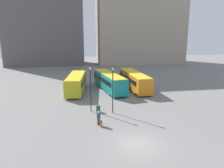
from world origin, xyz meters
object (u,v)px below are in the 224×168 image
at_px(bus_1, 109,81).
at_px(suitcase, 101,124).
at_px(bus_2, 134,80).
at_px(trash_bin, 98,109).
at_px(lamp_post_0, 91,86).
at_px(bus_0, 76,83).
at_px(traveler, 99,117).
at_px(lamp_post_1, 113,87).

relative_size(bus_1, suitcase, 15.49).
bearing_deg(bus_2, bus_1, 91.26).
xyz_separation_m(bus_2, trash_bin, (-7.75, -11.25, -1.17)).
xyz_separation_m(suitcase, lamp_post_0, (-0.71, 5.07, 3.05)).
bearing_deg(bus_0, bus_2, -78.93).
relative_size(traveler, trash_bin, 1.89).
xyz_separation_m(bus_2, traveler, (-8.13, -15.35, -0.64)).
bearing_deg(bus_2, trash_bin, 143.16).
relative_size(bus_0, bus_2, 0.85).
bearing_deg(bus_0, suitcase, -163.45).
relative_size(bus_2, suitcase, 15.86).
distance_m(bus_2, suitcase, 17.74).
height_order(suitcase, lamp_post_1, lamp_post_1).
relative_size(bus_1, trash_bin, 13.92).
height_order(bus_0, trash_bin, bus_0).
relative_size(suitcase, trash_bin, 0.90).
distance_m(lamp_post_0, lamp_post_1, 2.87).
xyz_separation_m(bus_1, lamp_post_0, (-3.96, -10.46, 1.71)).
xyz_separation_m(suitcase, trash_bin, (0.16, 4.57, 0.16)).
bearing_deg(bus_1, bus_0, 84.30).
height_order(traveler, suitcase, traveler).
relative_size(bus_1, traveler, 7.38).
distance_m(bus_2, trash_bin, 13.71).
bearing_deg(trash_bin, bus_2, 55.45).
distance_m(bus_0, traveler, 14.86).
height_order(bus_1, bus_2, bus_1).
bearing_deg(lamp_post_0, traveler, -83.90).
bearing_deg(traveler, lamp_post_0, 9.73).
height_order(lamp_post_1, trash_bin, lamp_post_1).
bearing_deg(suitcase, bus_1, -8.17).
bearing_deg(lamp_post_0, lamp_post_1, -24.01).
bearing_deg(lamp_post_0, bus_1, 69.27).
distance_m(bus_1, bus_2, 4.67).
relative_size(bus_0, suitcase, 13.48).
height_order(lamp_post_0, lamp_post_1, lamp_post_1).
height_order(bus_1, suitcase, bus_1).
bearing_deg(lamp_post_1, suitcase, -116.15).
xyz_separation_m(lamp_post_0, trash_bin, (0.87, -0.50, -2.90)).
relative_size(bus_2, traveler, 7.55).
bearing_deg(bus_2, traveler, 149.80).
xyz_separation_m(traveler, lamp_post_0, (-0.49, 4.60, 2.37)).
height_order(bus_2, lamp_post_1, lamp_post_1).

